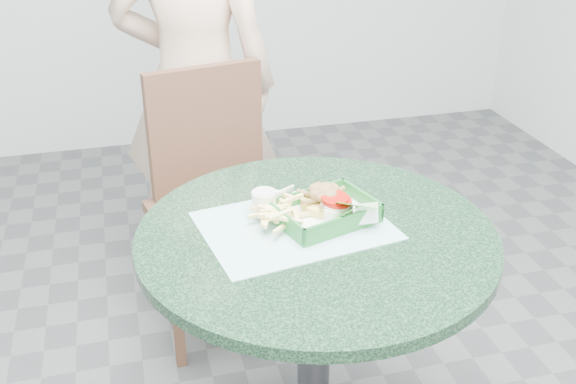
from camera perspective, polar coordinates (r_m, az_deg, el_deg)
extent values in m
cylinder|color=#363639|center=(1.83, 2.18, -13.91)|extent=(0.09, 0.09, 0.70)
cylinder|color=#253E2B|center=(1.62, 2.40, -4.38)|extent=(0.86, 0.86, 0.03)
cube|color=brown|center=(2.31, -5.94, -2.25)|extent=(0.41, 0.41, 0.04)
cube|color=brown|center=(2.37, -6.97, 5.18)|extent=(0.41, 0.04, 0.46)
cube|color=brown|center=(2.28, -9.37, -10.08)|extent=(0.04, 0.04, 0.43)
cube|color=brown|center=(2.32, -0.58, -8.87)|extent=(0.04, 0.04, 0.43)
cube|color=brown|center=(2.57, -10.24, -5.41)|extent=(0.04, 0.04, 0.43)
cube|color=brown|center=(2.61, -2.49, -4.43)|extent=(0.04, 0.04, 0.43)
imported|color=beige|center=(2.48, -7.93, 10.39)|extent=(0.74, 0.60, 1.75)
cube|color=#91C5C1|center=(1.63, 0.57, -3.47)|extent=(0.48, 0.39, 0.00)
cube|color=#206F2B|center=(1.65, 3.10, -2.83)|extent=(0.23, 0.17, 0.01)
cube|color=white|center=(1.64, 3.10, -2.65)|extent=(0.22, 0.16, 0.00)
cube|color=#206F2B|center=(1.70, 2.31, -0.83)|extent=(0.23, 0.01, 0.04)
cube|color=#206F2B|center=(1.57, 4.00, -3.50)|extent=(0.23, 0.01, 0.04)
cube|color=#206F2B|center=(1.67, 6.76, -1.62)|extent=(0.01, 0.17, 0.04)
cube|color=#206F2B|center=(1.61, -0.67, -2.60)|extent=(0.01, 0.17, 0.04)
cylinder|color=#D6BB50|center=(1.67, 3.46, -1.65)|extent=(0.12, 0.12, 0.02)
cylinder|color=white|center=(1.69, -1.48, -0.41)|extent=(0.06, 0.06, 0.03)
cylinder|color=silver|center=(1.68, -1.49, 0.11)|extent=(0.05, 0.05, 0.00)
cylinder|color=white|center=(1.63, 4.10, -2.23)|extent=(0.08, 0.08, 0.03)
torus|color=beige|center=(1.63, 4.12, -1.71)|extent=(0.07, 0.07, 0.01)
cylinder|color=#B61107|center=(1.62, 4.13, -1.43)|extent=(0.07, 0.07, 0.01)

